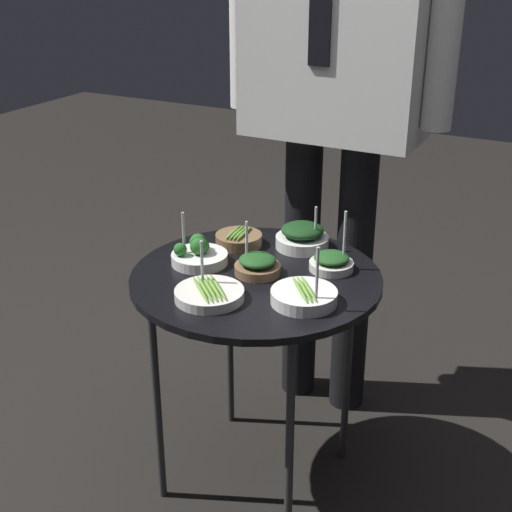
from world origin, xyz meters
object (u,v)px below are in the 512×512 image
at_px(bowl_spinach_back_right, 302,237).
at_px(bowl_asparagus_mid_right, 304,296).
at_px(bowl_broccoli_front_left, 199,253).
at_px(bowl_asparagus_mid_left, 239,239).
at_px(bowl_spinach_near_rim, 332,262).
at_px(bowl_asparagus_front_center, 209,294).
at_px(serving_cart, 256,292).
at_px(waiter_figure, 337,46).
at_px(bowl_spinach_front_right, 256,265).

xyz_separation_m(bowl_spinach_back_right, bowl_asparagus_mid_right, (0.13, -0.29, -0.01)).
distance_m(bowl_broccoli_front_left, bowl_asparagus_mid_left, 0.15).
relative_size(bowl_spinach_near_rim, bowl_broccoli_front_left, 1.07).
bearing_deg(bowl_asparagus_front_center, bowl_broccoli_front_left, 128.86).
relative_size(serving_cart, waiter_figure, 0.36).
relative_size(bowl_broccoli_front_left, bowl_spinach_back_right, 1.01).
xyz_separation_m(serving_cart, bowl_asparagus_mid_right, (0.16, -0.08, 0.06)).
relative_size(serving_cart, bowl_asparagus_mid_left, 5.00).
height_order(bowl_spinach_near_rim, bowl_spinach_back_right, bowl_spinach_near_rim).
distance_m(bowl_spinach_front_right, bowl_asparagus_mid_left, 0.18).
bearing_deg(waiter_figure, bowl_spinach_back_right, -84.99).
xyz_separation_m(bowl_asparagus_front_center, bowl_spinach_back_right, (0.06, 0.37, 0.02)).
xyz_separation_m(bowl_spinach_near_rim, bowl_asparagus_mid_left, (-0.28, 0.03, -0.00)).
height_order(bowl_spinach_front_right, bowl_asparagus_mid_left, bowl_spinach_front_right).
height_order(bowl_spinach_near_rim, waiter_figure, waiter_figure).
distance_m(bowl_asparagus_mid_right, waiter_figure, 0.72).
bearing_deg(bowl_broccoli_front_left, bowl_spinach_back_right, 48.23).
xyz_separation_m(serving_cart, bowl_broccoli_front_left, (-0.16, -0.01, 0.07)).
height_order(serving_cart, bowl_asparagus_mid_right, bowl_asparagus_mid_right).
bearing_deg(bowl_asparagus_mid_right, bowl_spinach_back_right, 115.18).
distance_m(bowl_spinach_front_right, bowl_spinach_near_rim, 0.19).
distance_m(bowl_asparagus_mid_right, bowl_asparagus_mid_left, 0.37).
bearing_deg(bowl_asparagus_mid_left, bowl_broccoli_front_left, -102.60).
relative_size(serving_cart, bowl_asparagus_front_center, 3.91).
distance_m(serving_cart, waiter_figure, 0.70).
relative_size(bowl_spinach_back_right, bowl_asparagus_mid_left, 1.13).
relative_size(bowl_spinach_front_right, bowl_spinach_near_rim, 0.84).
xyz_separation_m(bowl_asparagus_mid_right, waiter_figure, (-0.16, 0.53, 0.47)).
bearing_deg(bowl_spinach_back_right, serving_cart, -98.35).
bearing_deg(bowl_asparagus_front_center, bowl_spinach_front_right, 80.01).
bearing_deg(bowl_asparagus_mid_left, waiter_figure, 65.98).
height_order(bowl_broccoli_front_left, bowl_asparagus_mid_right, bowl_asparagus_mid_right).
distance_m(bowl_broccoli_front_left, bowl_asparagus_mid_right, 0.33).
height_order(bowl_spinach_front_right, bowl_spinach_back_right, bowl_spinach_front_right).
bearing_deg(bowl_spinach_near_rim, waiter_figure, 113.19).
bearing_deg(bowl_spinach_front_right, bowl_asparagus_front_center, -99.99).
bearing_deg(bowl_asparagus_mid_left, bowl_asparagus_mid_right, -37.19).
bearing_deg(waiter_figure, bowl_spinach_front_right, -91.76).
height_order(bowl_asparagus_mid_right, waiter_figure, waiter_figure).
bearing_deg(bowl_broccoli_front_left, waiter_figure, 69.55).
bearing_deg(bowl_asparagus_mid_right, bowl_spinach_near_rim, 93.62).
relative_size(bowl_spinach_front_right, bowl_asparagus_front_center, 0.80).
bearing_deg(bowl_broccoli_front_left, bowl_spinach_near_rim, 21.10).
distance_m(serving_cart, bowl_spinach_front_right, 0.07).
bearing_deg(bowl_spinach_near_rim, bowl_asparagus_mid_left, 174.17).
bearing_deg(bowl_spinach_back_right, waiter_figure, 95.01).
height_order(bowl_spinach_front_right, waiter_figure, waiter_figure).
height_order(bowl_asparagus_front_center, bowl_spinach_back_right, bowl_asparagus_front_center).
height_order(bowl_spinach_back_right, waiter_figure, waiter_figure).
xyz_separation_m(serving_cart, bowl_spinach_near_rim, (0.15, 0.11, 0.07)).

